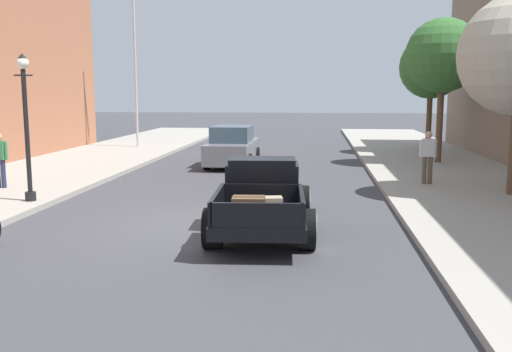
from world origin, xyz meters
name	(u,v)px	position (x,y,z in m)	size (l,w,h in m)	color
ground_plane	(206,224)	(0.00, 0.00, 0.00)	(140.00, 140.00, 0.00)	#3D3D42
hotrod_truck_black	(262,196)	(1.33, -0.31, 0.75)	(2.37, 5.01, 1.58)	black
car_background_grey	(233,147)	(-0.89, 10.23, 0.77)	(1.92, 4.32, 1.65)	slate
pedestrian_sidewalk_right	(428,154)	(5.99, 5.52, 1.09)	(0.53, 0.22, 1.65)	brown
street_lamp_near	(26,116)	(-5.04, 1.54, 2.39)	(0.50, 0.32, 3.85)	black
flagpole	(139,38)	(-6.65, 16.36, 5.77)	(1.74, 0.16, 9.16)	#B2B2B7
street_tree_second	(443,56)	(7.52, 11.21, 4.45)	(2.98, 2.98, 5.81)	brown
street_tree_third	(431,67)	(7.96, 15.65, 4.19)	(3.04, 3.04, 5.58)	brown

